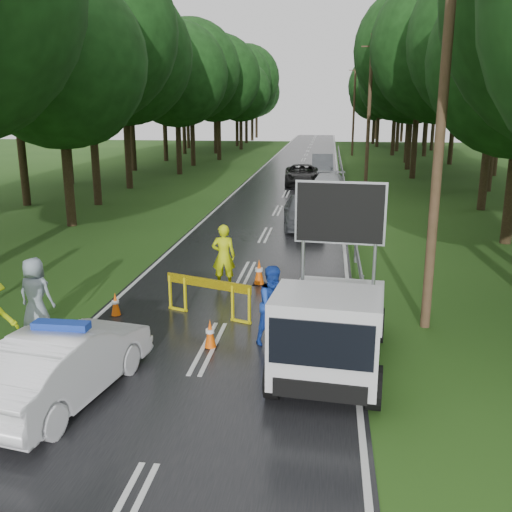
% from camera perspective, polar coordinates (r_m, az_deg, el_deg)
% --- Properties ---
extents(ground, '(160.00, 160.00, 0.00)m').
position_cam_1_polar(ground, '(13.47, -4.75, -9.13)').
color(ground, '#1D4012').
rests_on(ground, ground).
extents(road, '(7.00, 140.00, 0.02)m').
position_cam_1_polar(road, '(42.47, 3.65, 7.41)').
color(road, black).
rests_on(road, ground).
extents(guardrail, '(0.12, 60.06, 0.70)m').
position_cam_1_polar(guardrail, '(42.00, 8.72, 7.93)').
color(guardrail, gray).
rests_on(guardrail, ground).
extents(utility_pole_near, '(1.40, 0.24, 10.00)m').
position_cam_1_polar(utility_pole_near, '(14.27, 18.02, 12.54)').
color(utility_pole_near, '#42321E').
rests_on(utility_pole_near, ground).
extents(utility_pole_mid, '(1.40, 0.24, 10.00)m').
position_cam_1_polar(utility_pole_mid, '(40.12, 11.24, 13.97)').
color(utility_pole_mid, '#42321E').
rests_on(utility_pole_mid, ground).
extents(utility_pole_far, '(1.40, 0.24, 10.00)m').
position_cam_1_polar(utility_pole_far, '(66.08, 9.77, 14.26)').
color(utility_pole_far, '#42321E').
rests_on(utility_pole_far, ground).
extents(police_sedan, '(2.21, 4.49, 1.56)m').
position_cam_1_polar(police_sedan, '(11.57, -18.58, -10.21)').
color(police_sedan, white).
rests_on(police_sedan, ground).
extents(work_truck, '(2.57, 4.99, 3.83)m').
position_cam_1_polar(work_truck, '(12.03, 7.53, -6.87)').
color(work_truck, gray).
rests_on(work_truck, ground).
extents(barrier, '(2.42, 0.93, 1.06)m').
position_cam_1_polar(barrier, '(15.08, -4.81, -3.22)').
color(barrier, '#D4C40B').
rests_on(barrier, ground).
extents(officer, '(0.77, 0.55, 1.98)m').
position_cam_1_polar(officer, '(17.49, -3.26, -0.01)').
color(officer, '#C8DD0C').
rests_on(officer, ground).
extents(civilian, '(1.16, 1.14, 1.89)m').
position_cam_1_polar(civilian, '(13.37, 1.83, -4.91)').
color(civilian, '#1A40AF').
rests_on(civilian, ground).
extents(bystander_right, '(0.98, 0.71, 1.86)m').
position_cam_1_polar(bystander_right, '(15.17, -21.19, -3.58)').
color(bystander_right, '#8593A0').
rests_on(bystander_right, ground).
extents(queue_car_first, '(2.20, 4.56, 1.50)m').
position_cam_1_polar(queue_car_first, '(26.38, 4.76, 4.48)').
color(queue_car_first, '#42454A').
rests_on(queue_car_first, ground).
extents(queue_car_second, '(2.52, 5.28, 1.48)m').
position_cam_1_polar(queue_car_second, '(34.66, 7.16, 6.87)').
color(queue_car_second, '#A9ADB2').
rests_on(queue_car_second, ground).
extents(queue_car_third, '(2.75, 5.38, 1.46)m').
position_cam_1_polar(queue_car_third, '(40.66, 4.65, 8.08)').
color(queue_car_third, black).
rests_on(queue_car_third, ground).
extents(queue_car_fourth, '(1.84, 4.92, 1.61)m').
position_cam_1_polar(queue_car_fourth, '(47.84, 6.65, 9.13)').
color(queue_car_fourth, '#3C4044').
rests_on(queue_car_fourth, ground).
extents(cone_center, '(0.33, 0.33, 0.70)m').
position_cam_1_polar(cone_center, '(13.33, -4.61, -7.80)').
color(cone_center, black).
rests_on(cone_center, ground).
extents(cone_far, '(0.39, 0.39, 0.82)m').
position_cam_1_polar(cone_far, '(17.84, 0.31, -1.66)').
color(cone_far, black).
rests_on(cone_far, ground).
extents(cone_left_mid, '(0.31, 0.31, 0.66)m').
position_cam_1_polar(cone_left_mid, '(15.70, -13.87, -4.74)').
color(cone_left_mid, black).
rests_on(cone_left_mid, ground).
extents(cone_right, '(0.35, 0.35, 0.74)m').
position_cam_1_polar(cone_right, '(15.67, 8.69, -4.34)').
color(cone_right, black).
rests_on(cone_right, ground).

